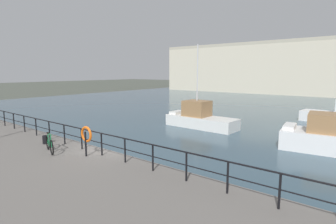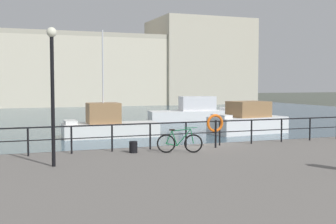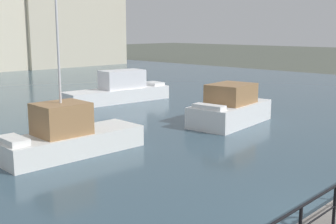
# 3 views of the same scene
# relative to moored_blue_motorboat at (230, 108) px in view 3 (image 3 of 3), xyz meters

# --- Properties ---
(moored_blue_motorboat) EXTENTS (5.69, 3.12, 2.30)m
(moored_blue_motorboat) POSITION_rel_moored_blue_motorboat_xyz_m (0.00, 0.00, 0.00)
(moored_blue_motorboat) COLOR white
(moored_blue_motorboat) RESTS_ON water_basin
(moored_small_launch) EXTENTS (8.45, 3.05, 2.35)m
(moored_small_launch) POSITION_rel_moored_blue_motorboat_xyz_m (0.58, 10.59, -0.06)
(moored_small_launch) COLOR white
(moored_small_launch) RESTS_ON water_basin
(moored_cabin_cruiser) EXTENTS (6.37, 2.38, 7.10)m
(moored_cabin_cruiser) POSITION_rel_moored_blue_motorboat_xyz_m (-9.94, 1.28, -0.10)
(moored_cabin_cruiser) COLOR white
(moored_cabin_cruiser) RESTS_ON water_basin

